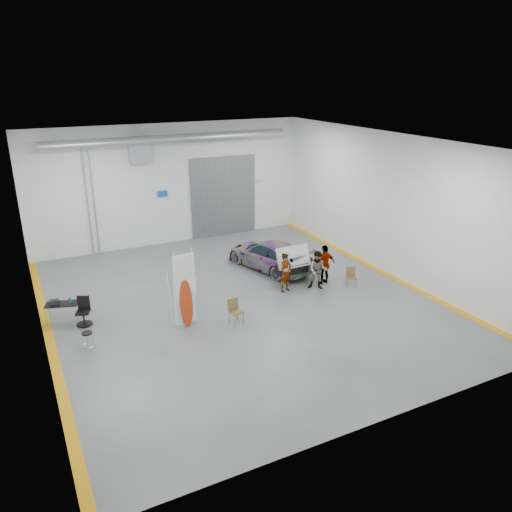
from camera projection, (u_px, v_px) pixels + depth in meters
name	position (u px, v px, depth m)	size (l,w,h in m)	color
ground	(240.00, 301.00, 19.20)	(16.00, 16.00, 0.00)	#585B5F
room_shell	(220.00, 185.00, 19.74)	(14.02, 16.18, 6.01)	silver
sedan_car	(269.00, 255.00, 22.19)	(1.79, 4.38, 1.27)	silver
person_a	(286.00, 273.00, 19.79)	(0.58, 0.38, 1.60)	#825C47
person_b	(318.00, 270.00, 20.00)	(0.78, 0.60, 1.61)	slate
person_c	(325.00, 264.00, 20.52)	(0.97, 0.40, 1.67)	brown
surfboard_display	(185.00, 296.00, 16.91)	(0.79, 0.27, 2.81)	white
folding_chair_near	(236.00, 316.00, 17.40)	(0.49, 0.51, 0.88)	brown
folding_chair_far	(351.00, 281.00, 20.39)	(0.48, 0.51, 0.80)	brown
shop_stool	(88.00, 342.00, 15.61)	(0.35, 0.35, 0.68)	black
work_table	(60.00, 304.00, 17.37)	(1.22, 0.86, 0.90)	#9B9DA3
office_chair	(83.00, 313.00, 17.27)	(0.57, 0.60, 1.01)	black
trunk_lid	(292.00, 254.00, 20.33)	(1.48, 0.90, 0.04)	silver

